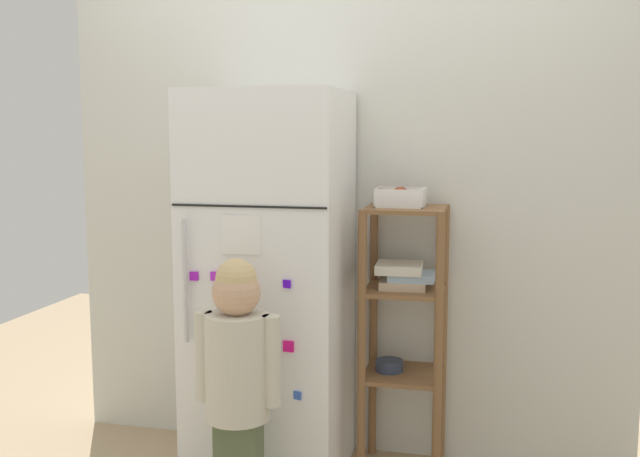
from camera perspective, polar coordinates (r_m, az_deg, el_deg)
name	(u,v)px	position (r m, az deg, el deg)	size (l,w,h in m)	color
kitchen_wall_back	(344,221)	(3.28, 1.88, 0.62)	(2.57, 0.03, 2.13)	silver
refrigerator	(270,286)	(3.09, -3.93, -4.52)	(0.63, 0.59, 1.63)	white
child_standing	(238,366)	(2.72, -6.48, -10.63)	(0.33, 0.24, 1.01)	#556343
pantry_shelf_unit	(403,310)	(3.10, 6.56, -6.38)	(0.35, 0.34, 1.15)	brown
fruit_bin	(399,198)	(3.05, 6.20, 2.38)	(0.20, 0.18, 0.08)	white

